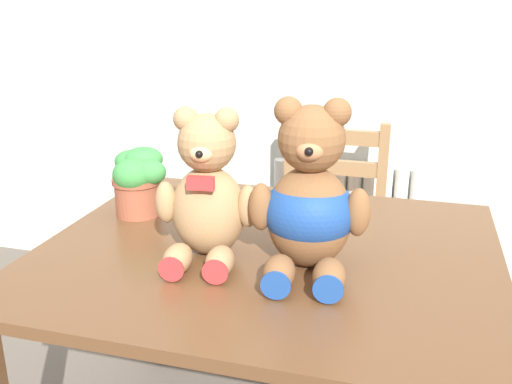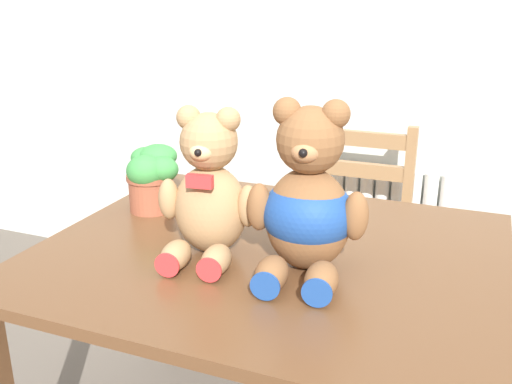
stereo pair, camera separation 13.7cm
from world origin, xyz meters
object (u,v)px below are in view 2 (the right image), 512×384
object	(u,v)px
wooden_chair_behind	(350,237)
potted_plant	(151,174)
teddy_bear_left	(209,193)
teddy_bear_right	(308,205)

from	to	relation	value
wooden_chair_behind	potted_plant	world-z (taller)	potted_plant
wooden_chair_behind	teddy_bear_left	size ratio (longest dim) A/B	2.34
wooden_chair_behind	potted_plant	size ratio (longest dim) A/B	4.48
wooden_chair_behind	teddy_bear_right	xyz separation A→B (m)	(0.08, -0.89, 0.45)
teddy_bear_left	teddy_bear_right	distance (m)	0.25
wooden_chair_behind	teddy_bear_left	bearing A→B (deg)	78.99
potted_plant	teddy_bear_left	bearing A→B (deg)	-35.79
wooden_chair_behind	teddy_bear_right	bearing A→B (deg)	95.15
teddy_bear_right	potted_plant	distance (m)	0.60
wooden_chair_behind	teddy_bear_right	world-z (taller)	teddy_bear_right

